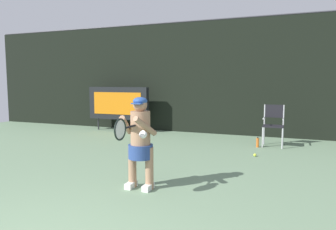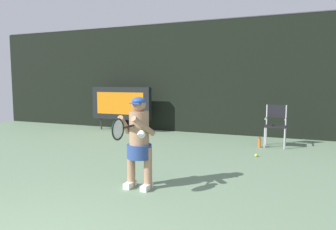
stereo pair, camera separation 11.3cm
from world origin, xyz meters
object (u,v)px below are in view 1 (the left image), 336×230
(tennis_ball_spare, at_px, (255,155))
(tennis_player, at_px, (140,140))
(tennis_racket, at_px, (121,129))
(umpire_chair, at_px, (273,123))
(water_bottle, at_px, (258,142))
(scoreboard, at_px, (118,103))

(tennis_ball_spare, bearing_deg, tennis_player, -116.96)
(tennis_racket, bearing_deg, tennis_player, 105.59)
(tennis_racket, relative_size, tennis_ball_spare, 8.85)
(umpire_chair, height_order, tennis_player, tennis_player)
(water_bottle, bearing_deg, umpire_chair, 40.34)
(tennis_racket, xyz_separation_m, tennis_ball_spare, (1.47, 3.45, -0.99))
(scoreboard, height_order, water_bottle, scoreboard)
(scoreboard, bearing_deg, tennis_ball_spare, -24.40)
(scoreboard, height_order, tennis_racket, scoreboard)
(umpire_chair, height_order, tennis_racket, tennis_racket)
(scoreboard, distance_m, tennis_player, 6.04)
(umpire_chair, xyz_separation_m, tennis_player, (-1.77, -4.24, 0.16))
(scoreboard, xyz_separation_m, tennis_player, (3.32, -5.04, -0.16))
(water_bottle, bearing_deg, tennis_player, -109.69)
(scoreboard, height_order, tennis_player, scoreboard)
(umpire_chair, height_order, water_bottle, umpire_chair)
(tennis_ball_spare, bearing_deg, tennis_racket, -113.06)
(umpire_chair, distance_m, water_bottle, 0.68)
(water_bottle, distance_m, tennis_racket, 4.82)
(tennis_player, bearing_deg, umpire_chair, 67.38)
(scoreboard, bearing_deg, umpire_chair, -8.89)
(water_bottle, xyz_separation_m, tennis_ball_spare, (0.05, -1.07, -0.09))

